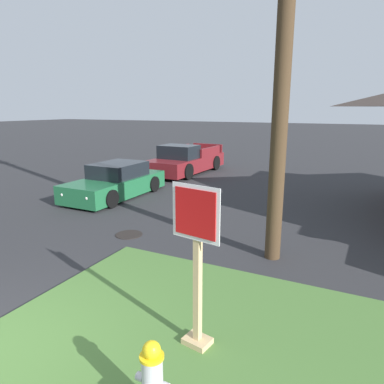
# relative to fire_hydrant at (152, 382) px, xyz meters

# --- Properties ---
(grass_corner_patch) EXTENTS (5.62, 4.83, 0.08)m
(grass_corner_patch) POSITION_rel_fire_hydrant_xyz_m (-0.27, 1.22, -0.46)
(grass_corner_patch) COLOR #477033
(grass_corner_patch) RESTS_ON ground
(fire_hydrant) EXTENTS (0.38, 0.34, 0.89)m
(fire_hydrant) POSITION_rel_fire_hydrant_xyz_m (0.00, 0.00, 0.00)
(fire_hydrant) COLOR black
(fire_hydrant) RESTS_ON grass_corner_patch
(stop_sign) EXTENTS (0.71, 0.34, 2.25)m
(stop_sign) POSITION_rel_fire_hydrant_xyz_m (-0.09, 1.24, 0.67)
(stop_sign) COLOR tan
(stop_sign) RESTS_ON grass_corner_patch
(manhole_cover) EXTENTS (0.70, 0.70, 0.02)m
(manhole_cover) POSITION_rel_fire_hydrant_xyz_m (-3.63, 4.48, -0.49)
(manhole_cover) COLOR black
(manhole_cover) RESTS_ON ground
(parked_sedan_green) EXTENTS (1.89, 4.24, 1.25)m
(parked_sedan_green) POSITION_rel_fire_hydrant_xyz_m (-6.55, 7.66, 0.04)
(parked_sedan_green) COLOR #1E6038
(parked_sedan_green) RESTS_ON ground
(pickup_truck_maroon) EXTENTS (2.27, 5.14, 1.48)m
(pickup_truck_maroon) POSITION_rel_fire_hydrant_xyz_m (-6.48, 13.13, 0.11)
(pickup_truck_maroon) COLOR maroon
(pickup_truck_maroon) RESTS_ON ground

